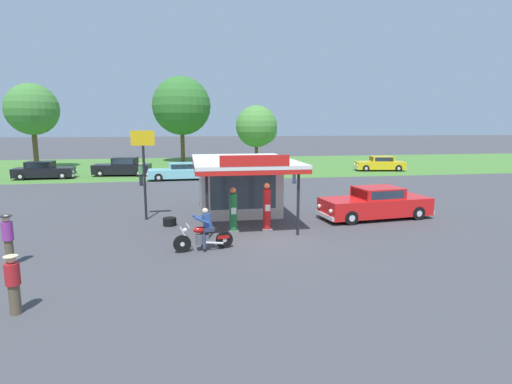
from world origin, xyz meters
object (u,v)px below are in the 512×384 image
object	(u,v)px
bystander_standing_back_lot	(13,283)
parked_car_back_row_far_right	(181,172)
gas_pump_offside	(267,209)
parked_car_back_row_far_left	(123,168)
bystander_admiring_sedan	(141,174)
parked_car_second_row_spare	(44,171)
featured_classic_sedan	(375,204)
motorcycle_with_rider	(205,233)
gas_pump_nearside	(233,212)
bystander_leaning_by_kiosk	(294,172)
parked_car_back_row_centre_right	(380,164)
bystander_strolling_foreground	(8,238)
parked_car_back_row_centre	(249,164)
roadside_pole_sign	(144,159)
spare_tire_stack	(170,222)

from	to	relation	value
bystander_standing_back_lot	parked_car_back_row_far_right	bearing A→B (deg)	81.24
gas_pump_offside	parked_car_back_row_far_left	xyz separation A→B (m)	(-9.09, 21.26, -0.22)
gas_pump_offside	parked_car_back_row_far_right	size ratio (longest dim) A/B	0.37
bystander_admiring_sedan	bystander_standing_back_lot	bearing A→B (deg)	-92.03
parked_car_second_row_spare	bystander_standing_back_lot	distance (m)	28.03
parked_car_second_row_spare	bystander_admiring_sedan	bearing A→B (deg)	-32.87
featured_classic_sedan	motorcycle_with_rider	bearing A→B (deg)	-156.06
gas_pump_nearside	motorcycle_with_rider	size ratio (longest dim) A/B	0.89
featured_classic_sedan	parked_car_back_row_far_left	xyz separation A→B (m)	(-14.82, 19.81, 0.03)
featured_classic_sedan	bystander_leaning_by_kiosk	bearing A→B (deg)	93.80
parked_car_back_row_centre_right	parked_car_second_row_spare	bearing A→B (deg)	-178.48
gas_pump_offside	bystander_admiring_sedan	size ratio (longest dim) A/B	1.23
gas_pump_nearside	bystander_leaning_by_kiosk	distance (m)	15.12
bystander_strolling_foreground	parked_car_back_row_far_right	bearing A→B (deg)	75.41
gas_pump_offside	bystander_standing_back_lot	bearing A→B (deg)	-138.55
bystander_admiring_sedan	bystander_leaning_by_kiosk	world-z (taller)	bystander_admiring_sedan
featured_classic_sedan	parked_car_second_row_spare	size ratio (longest dim) A/B	1.13
parked_car_back_row_centre	parked_car_back_row_far_right	xyz separation A→B (m)	(-6.52, -4.94, -0.07)
parked_car_back_row_far_right	parked_car_second_row_spare	xyz separation A→B (m)	(-11.63, 2.61, 0.03)
parked_car_back_row_centre	roadside_pole_sign	size ratio (longest dim) A/B	1.32
featured_classic_sedan	bystander_strolling_foreground	bearing A→B (deg)	-163.76
parked_car_second_row_spare	bystander_standing_back_lot	world-z (taller)	parked_car_second_row_spare
gas_pump_nearside	bystander_strolling_foreground	xyz separation A→B (m)	(-7.69, -2.88, 0.02)
parked_car_second_row_spare	roadside_pole_sign	bearing A→B (deg)	-59.58
gas_pump_nearside	spare_tire_stack	bearing A→B (deg)	148.83
parked_car_back_row_far_right	bystander_leaning_by_kiosk	xyz separation A→B (m)	(8.73, -3.90, 0.24)
gas_pump_nearside	featured_classic_sedan	size ratio (longest dim) A/B	0.34
parked_car_second_row_spare	featured_classic_sedan	bearing A→B (deg)	-41.55
gas_pump_offside	parked_car_second_row_spare	bearing A→B (deg)	127.36
parked_car_back_row_far_left	bystander_standing_back_lot	world-z (taller)	parked_car_back_row_far_left
parked_car_back_row_far_left	parked_car_back_row_centre_right	world-z (taller)	parked_car_back_row_far_left
featured_classic_sedan	parked_car_second_row_spare	distance (m)	28.30
bystander_admiring_sedan	bystander_leaning_by_kiosk	distance (m)	11.76
parked_car_back_row_centre_right	bystander_leaning_by_kiosk	size ratio (longest dim) A/B	3.06
parked_car_back_row_far_left	parked_car_back_row_far_right	bearing A→B (deg)	-34.70
gas_pump_nearside	motorcycle_with_rider	xyz separation A→B (m)	(-1.33, -2.32, -0.24)
parked_car_back_row_centre_right	gas_pump_nearside	bearing A→B (deg)	-129.35
bystander_strolling_foreground	bystander_standing_back_lot	size ratio (longest dim) A/B	1.13
bystander_admiring_sedan	bystander_leaning_by_kiosk	size ratio (longest dim) A/B	1.02
spare_tire_stack	bystander_admiring_sedan	bearing A→B (deg)	101.33
parked_car_back_row_far_left	gas_pump_nearside	bearing A→B (deg)	-70.27
motorcycle_with_rider	parked_car_second_row_spare	xyz separation A→B (m)	(-12.66, 22.55, 0.03)
parked_car_back_row_centre	spare_tire_stack	bearing A→B (deg)	-108.28
gas_pump_offside	motorcycle_with_rider	xyz separation A→B (m)	(-2.79, -2.32, -0.31)
motorcycle_with_rider	parked_car_back_row_far_left	size ratio (longest dim) A/B	0.41
featured_classic_sedan	parked_car_back_row_far_left	size ratio (longest dim) A/B	1.07
bystander_strolling_foreground	bystander_standing_back_lot	distance (m)	4.12
parked_car_second_row_spare	bystander_strolling_foreground	xyz separation A→B (m)	(6.30, -23.10, 0.22)
bystander_standing_back_lot	roadside_pole_sign	bearing A→B (deg)	77.36
spare_tire_stack	parked_car_back_row_centre_right	bearing A→B (deg)	44.12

